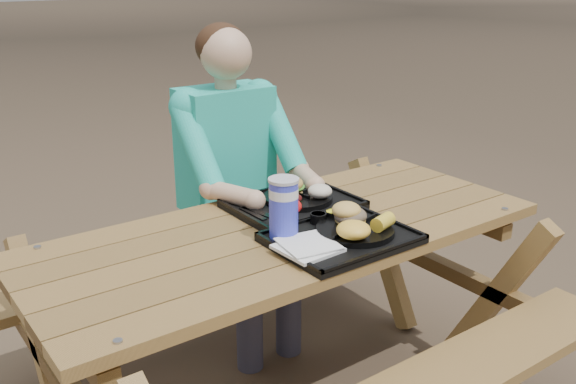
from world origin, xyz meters
TOP-DOWN VIEW (x-y plane):
  - picnic_table at (0.00, 0.00)m, footprint 1.80×1.49m
  - tray_near at (0.07, -0.20)m, footprint 0.45×0.35m
  - tray_far at (0.13, 0.14)m, footprint 0.45×0.35m
  - plate_near at (0.12, -0.21)m, footprint 0.26×0.26m
  - plate_far at (0.16, 0.15)m, footprint 0.26×0.26m
  - napkin_stack at (-0.08, -0.22)m, footprint 0.18×0.18m
  - soda_cup at (-0.08, -0.09)m, footprint 0.09×0.09m
  - condiment_bbq at (0.08, -0.07)m, footprint 0.06×0.06m
  - condiment_mustard at (0.14, -0.08)m, footprint 0.06×0.06m
  - sandwich at (0.14, -0.16)m, footprint 0.10×0.10m
  - mac_cheese at (0.06, -0.27)m, footprint 0.11×0.11m
  - corn_cob at (0.19, -0.27)m, footprint 0.10×0.10m
  - cutlery_far at (-0.04, 0.14)m, footprint 0.06×0.15m
  - burger at (0.15, 0.20)m, footprint 0.11×0.11m
  - baked_beans at (0.09, 0.10)m, footprint 0.07×0.07m
  - potato_salad at (0.21, 0.09)m, footprint 0.09×0.09m
  - diner at (0.13, 0.61)m, footprint 0.48×0.84m

SIDE VIEW (x-z plane):
  - picnic_table at x=0.00m, z-range 0.00..0.75m
  - diner at x=0.13m, z-range 0.00..1.28m
  - tray_near at x=0.07m, z-range 0.75..0.77m
  - tray_far at x=0.13m, z-range 0.75..0.77m
  - cutlery_far at x=-0.04m, z-range 0.77..0.78m
  - napkin_stack at x=-0.08m, z-range 0.77..0.79m
  - plate_near at x=0.12m, z-range 0.77..0.79m
  - plate_far at x=0.16m, z-range 0.77..0.79m
  - condiment_mustard at x=0.14m, z-range 0.77..0.80m
  - condiment_bbq at x=0.08m, z-range 0.77..0.80m
  - baked_beans at x=0.09m, z-range 0.79..0.82m
  - corn_cob at x=0.19m, z-range 0.79..0.84m
  - potato_salad at x=0.21m, z-range 0.79..0.84m
  - mac_cheese at x=0.06m, z-range 0.79..0.84m
  - burger at x=0.15m, z-range 0.79..0.89m
  - sandwich at x=0.14m, z-range 0.79..0.90m
  - soda_cup at x=-0.08m, z-range 0.77..0.96m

